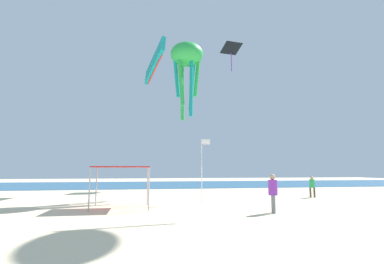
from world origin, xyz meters
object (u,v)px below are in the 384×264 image
Objects in this scene: person_near_tent at (312,185)px; kite_parafoil_teal at (155,62)px; banner_flag at (203,164)px; canopy_tent at (122,169)px; kite_octopus_green at (187,58)px; kite_diamond_black at (231,49)px; person_leftmost at (273,190)px.

kite_parafoil_teal reaches higher than person_near_tent.
person_near_tent is 17.98m from kite_parafoil_teal.
banner_flag reaches higher than person_near_tent.
person_near_tent is (14.01, 3.90, -1.21)m from canopy_tent.
kite_octopus_green is 1.12× the size of kite_parafoil_teal.
kite_diamond_black is at bearing 66.44° from banner_flag.
canopy_tent is at bearing 153.49° from kite_parafoil_teal.
kite_diamond_black is at bearing 114.18° from person_near_tent.
kite_parafoil_teal is at bearing 39.58° from person_leftmost.
kite_diamond_black reaches higher than person_near_tent.
banner_flag is at bearing -177.44° from kite_parafoil_teal.
kite_octopus_green is at bearing 52.11° from canopy_tent.
person_near_tent is 9.65m from person_leftmost.
person_near_tent is at bearing -95.53° from kite_diamond_black.
canopy_tent is 14.59m from person_near_tent.
person_leftmost is (-6.52, -7.12, 0.16)m from person_near_tent.
kite_diamond_black is 15.55m from kite_parafoil_teal.
banner_flag is (-8.92, -1.81, 1.50)m from person_near_tent.
canopy_tent is 0.74× the size of banner_flag.
person_near_tent is 24.13m from kite_diamond_black.
person_leftmost is 13.89m from kite_octopus_green.
canopy_tent is 8.23m from person_leftmost.
kite_parafoil_teal reaches higher than banner_flag.
person_leftmost is 19.01m from kite_parafoil_teal.
banner_flag is 13.78m from kite_parafoil_teal.
person_leftmost is 5.98m from banner_flag.
kite_parafoil_teal is (2.25, 11.05, 10.35)m from canopy_tent.
person_leftmost is 0.51× the size of kite_diamond_black.
kite_parafoil_teal is at bearing 107.54° from banner_flag.
kite_octopus_green is at bearing -171.22° from person_near_tent.
kite_diamond_black is (8.48, 14.53, 7.32)m from kite_octopus_green.
kite_octopus_green is at bearing 96.91° from banner_flag.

